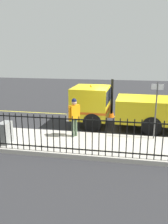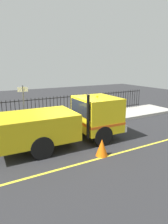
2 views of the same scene
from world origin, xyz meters
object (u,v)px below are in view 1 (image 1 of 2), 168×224
object	(u,v)px
utility_cabinet	(6,133)
work_truck	(118,105)
traffic_cone	(111,111)
worker_standing	(74,113)
street_sign	(156,104)

from	to	relation	value
utility_cabinet	work_truck	bearing A→B (deg)	128.86
work_truck	traffic_cone	world-z (taller)	work_truck
utility_cabinet	traffic_cone	distance (m)	6.91
worker_standing	traffic_cone	bearing A→B (deg)	18.47
worker_standing	work_truck	bearing A→B (deg)	-2.90
traffic_cone	street_sign	xyz separation A→B (m)	(3.87, 2.22, 1.39)
work_truck	utility_cabinet	xyz separation A→B (m)	(3.68, -4.56, -0.55)
utility_cabinet	street_sign	size ratio (longest dim) A/B	0.37
utility_cabinet	street_sign	distance (m)	6.58
worker_standing	street_sign	size ratio (longest dim) A/B	0.70
street_sign	traffic_cone	bearing A→B (deg)	-150.20
worker_standing	street_sign	world-z (taller)	street_sign
work_truck	street_sign	world-z (taller)	street_sign
work_truck	worker_standing	size ratio (longest dim) A/B	3.45
street_sign	utility_cabinet	bearing A→B (deg)	-74.50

